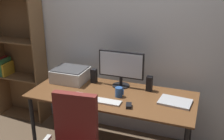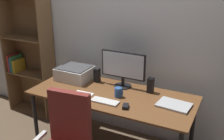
# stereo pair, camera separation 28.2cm
# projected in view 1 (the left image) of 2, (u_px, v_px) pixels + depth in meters

# --- Properties ---
(back_wall) EXTENTS (6.40, 0.10, 2.60)m
(back_wall) POSITION_uv_depth(u_px,v_px,m) (128.00, 33.00, 3.21)
(back_wall) COLOR silver
(back_wall) RESTS_ON ground
(desk) EXTENTS (1.79, 0.76, 0.74)m
(desk) POSITION_uv_depth(u_px,v_px,m) (112.00, 100.00, 2.95)
(desk) COLOR brown
(desk) RESTS_ON ground
(monitor) EXTENTS (0.53, 0.20, 0.42)m
(monitor) POSITION_uv_depth(u_px,v_px,m) (121.00, 67.00, 3.04)
(monitor) COLOR black
(monitor) RESTS_ON desk
(keyboard) EXTENTS (0.29, 0.11, 0.02)m
(keyboard) POSITION_uv_depth(u_px,v_px,m) (107.00, 102.00, 2.73)
(keyboard) COLOR silver
(keyboard) RESTS_ON desk
(mouse) EXTENTS (0.08, 0.11, 0.03)m
(mouse) POSITION_uv_depth(u_px,v_px,m) (129.00, 106.00, 2.64)
(mouse) COLOR black
(mouse) RESTS_ON desk
(coffee_mug) EXTENTS (0.09, 0.08, 0.10)m
(coffee_mug) POSITION_uv_depth(u_px,v_px,m) (119.00, 92.00, 2.85)
(coffee_mug) COLOR #285193
(coffee_mug) RESTS_ON desk
(laptop) EXTENTS (0.34, 0.26, 0.02)m
(laptop) POSITION_uv_depth(u_px,v_px,m) (175.00, 102.00, 2.72)
(laptop) COLOR #B7BABC
(laptop) RESTS_ON desk
(speaker_left) EXTENTS (0.06, 0.07, 0.17)m
(speaker_left) POSITION_uv_depth(u_px,v_px,m) (94.00, 76.00, 3.19)
(speaker_left) COLOR black
(speaker_left) RESTS_ON desk
(speaker_right) EXTENTS (0.06, 0.07, 0.17)m
(speaker_right) POSITION_uv_depth(u_px,v_px,m) (149.00, 84.00, 2.98)
(speaker_right) COLOR black
(speaker_right) RESTS_ON desk
(printer) EXTENTS (0.40, 0.34, 0.16)m
(printer) POSITION_uv_depth(u_px,v_px,m) (71.00, 75.00, 3.25)
(printer) COLOR silver
(printer) RESTS_ON desk
(paper_sheet) EXTENTS (0.22, 0.31, 0.00)m
(paper_sheet) POSITION_uv_depth(u_px,v_px,m) (80.00, 99.00, 2.81)
(paper_sheet) COLOR white
(paper_sheet) RESTS_ON desk
(bookshelf) EXTENTS (0.71, 0.28, 1.73)m
(bookshelf) POSITION_uv_depth(u_px,v_px,m) (19.00, 59.00, 3.71)
(bookshelf) COLOR brown
(bookshelf) RESTS_ON ground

